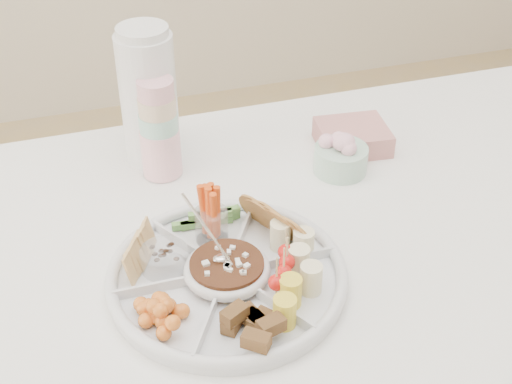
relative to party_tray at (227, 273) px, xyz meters
name	(u,v)px	position (x,y,z in m)	size (l,w,h in m)	color
party_tray	(227,273)	(0.00, 0.00, 0.00)	(0.38, 0.38, 0.04)	white
bean_dip	(227,270)	(0.00, 0.00, 0.01)	(0.12, 0.12, 0.04)	#37150C
tortillas	(281,226)	(0.11, 0.06, 0.02)	(0.10, 0.10, 0.06)	brown
carrot_cucumber	(207,206)	(0.00, 0.13, 0.04)	(0.11, 0.11, 0.10)	#E04C14
pita_raisins	(149,251)	(-0.11, 0.07, 0.02)	(0.11, 0.11, 0.06)	#DDB67F
cherries	(165,310)	(-0.11, -0.06, 0.01)	(0.10, 0.10, 0.04)	#CC6726
granola_chunks	(250,325)	(0.00, -0.13, 0.01)	(0.10, 0.10, 0.05)	#483320
banana_tomato	(308,269)	(0.11, -0.07, 0.04)	(0.11, 0.11, 0.09)	#FBE18F
cup_stack	(159,126)	(-0.04, 0.34, 0.08)	(0.08, 0.08, 0.21)	white
thermos	(148,95)	(-0.04, 0.41, 0.12)	(0.11, 0.11, 0.29)	white
flower_bowl	(341,154)	(0.30, 0.25, 0.02)	(0.11, 0.11, 0.08)	silver
napkin_stack	(353,137)	(0.36, 0.32, 0.00)	(0.14, 0.12, 0.05)	tan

